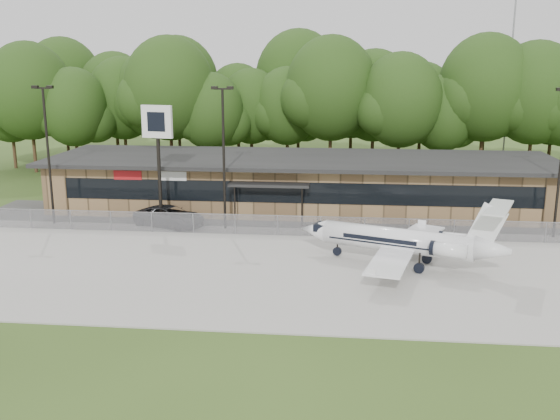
# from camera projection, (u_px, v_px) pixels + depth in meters

# --- Properties ---
(ground) EXTENTS (160.00, 160.00, 0.00)m
(ground) POSITION_uv_depth(u_px,v_px,m) (265.00, 325.00, 28.92)
(ground) COLOR #314719
(ground) RESTS_ON ground
(apron) EXTENTS (64.00, 18.00, 0.08)m
(apron) POSITION_uv_depth(u_px,v_px,m) (282.00, 269.00, 36.65)
(apron) COLOR #9E9B93
(apron) RESTS_ON ground
(parking_lot) EXTENTS (50.00, 9.00, 0.06)m
(parking_lot) POSITION_uv_depth(u_px,v_px,m) (297.00, 220.00, 47.77)
(parking_lot) COLOR #383835
(parking_lot) RESTS_ON ground
(terminal) EXTENTS (41.00, 11.65, 4.30)m
(terminal) POSITION_uv_depth(u_px,v_px,m) (301.00, 182.00, 51.57)
(terminal) COLOR olive
(terminal) RESTS_ON ground
(fence) EXTENTS (46.00, 0.04, 1.52)m
(fence) POSITION_uv_depth(u_px,v_px,m) (292.00, 226.00, 43.25)
(fence) COLOR gray
(fence) RESTS_ON ground
(treeline) EXTENTS (72.00, 12.00, 15.00)m
(treeline) POSITION_uv_depth(u_px,v_px,m) (313.00, 103.00, 67.79)
(treeline) COLOR #203912
(treeline) RESTS_ON ground
(radio_mast) EXTENTS (0.20, 0.20, 25.00)m
(radio_mast) POSITION_uv_depth(u_px,v_px,m) (511.00, 56.00, 70.23)
(radio_mast) COLOR gray
(radio_mast) RESTS_ON ground
(light_pole_left) EXTENTS (1.55, 0.30, 10.23)m
(light_pole_left) POSITION_uv_depth(u_px,v_px,m) (47.00, 145.00, 45.28)
(light_pole_left) COLOR black
(light_pole_left) RESTS_ON ground
(light_pole_mid) EXTENTS (1.55, 0.30, 10.23)m
(light_pole_mid) POSITION_uv_depth(u_px,v_px,m) (224.00, 147.00, 43.98)
(light_pole_mid) COLOR black
(light_pole_mid) RESTS_ON ground
(business_jet) EXTENTS (12.59, 11.26, 4.30)m
(business_jet) POSITION_uv_depth(u_px,v_px,m) (405.00, 242.00, 36.72)
(business_jet) COLOR white
(business_jet) RESTS_ON ground
(suv) EXTENTS (5.94, 4.22, 1.50)m
(suv) POSITION_uv_depth(u_px,v_px,m) (170.00, 216.00, 46.00)
(suv) COLOR #343437
(suv) RESTS_ON ground
(pole_sign) EXTENTS (2.33, 0.71, 8.88)m
(pole_sign) POSITION_uv_depth(u_px,v_px,m) (158.00, 135.00, 44.56)
(pole_sign) COLOR black
(pole_sign) RESTS_ON ground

